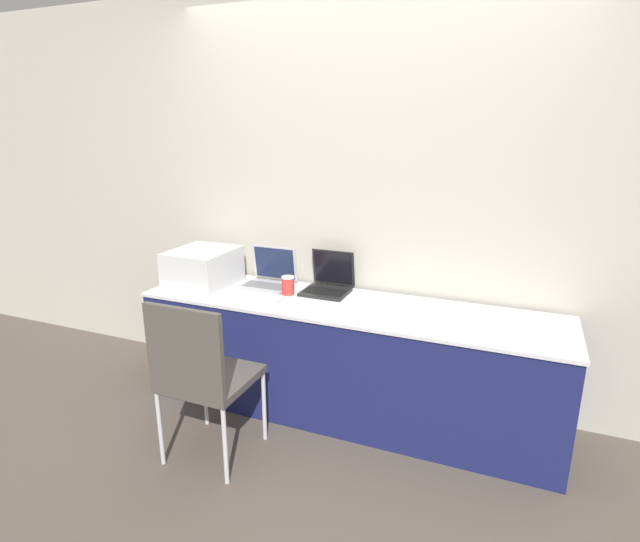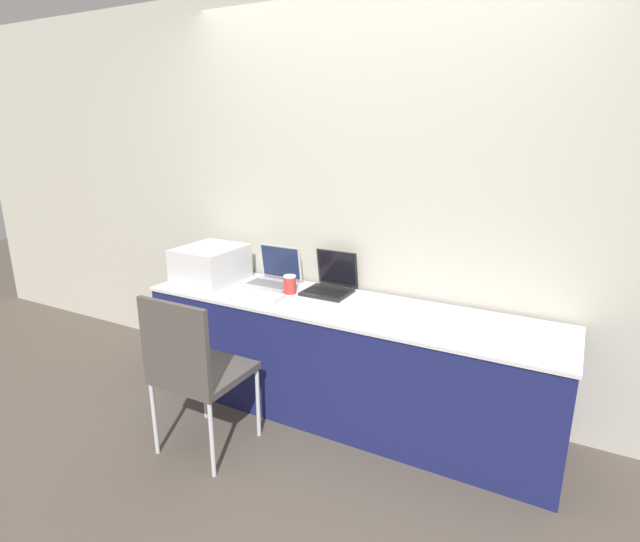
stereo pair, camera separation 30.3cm
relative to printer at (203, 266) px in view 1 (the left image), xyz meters
The scene contains 9 objects.
ground_plane 1.37m from the printer, 16.75° to the right, with size 14.00×14.00×0.00m, color brown.
wall_back 1.17m from the printer, 19.38° to the left, with size 8.00×0.05×2.60m.
table 1.13m from the printer, ahead, with size 2.56×0.62×0.72m.
printer is the anchor object (origin of this frame).
laptop_left 0.45m from the printer, 18.52° to the left, with size 0.32×0.28×0.25m.
laptop_right 0.86m from the printer, 12.37° to the left, with size 0.29×0.29×0.25m.
external_keyboard 0.48m from the printer, 15.96° to the right, with size 0.39×0.14×0.02m.
coffee_cup 0.62m from the printer, ahead, with size 0.08×0.08×0.12m.
chair 0.95m from the printer, 56.50° to the right, with size 0.44×0.44×0.92m.
Camera 1 is at (0.93, -2.36, 1.75)m, focal length 28.00 mm.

